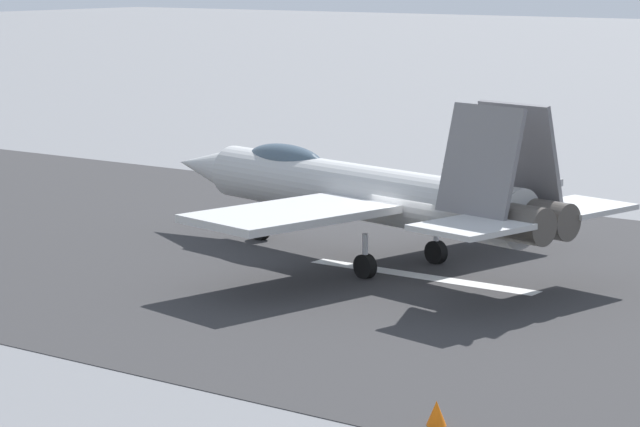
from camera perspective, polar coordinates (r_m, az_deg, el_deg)
ground_plane at (r=44.02m, az=3.73°, el=-2.51°), size 400.00×400.00×0.00m
runway_strip at (r=44.01m, az=3.75°, el=-2.50°), size 240.00×26.00×0.02m
fighter_jet at (r=45.44m, az=1.72°, el=0.94°), size 18.20×14.31×5.57m
crew_person at (r=60.38m, az=-0.72°, el=1.70°), size 0.48×0.59×1.60m
marker_cone_near at (r=29.93m, az=4.71°, el=-8.03°), size 0.44×0.44×0.55m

